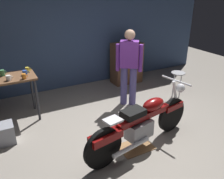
{
  "coord_description": "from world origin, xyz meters",
  "views": [
    {
      "loc": [
        -1.9,
        -2.9,
        2.44
      ],
      "look_at": [
        0.01,
        0.7,
        0.65
      ],
      "focal_mm": 37.32,
      "sensor_mm": 36.0,
      "label": 1
    }
  ],
  "objects": [
    {
      "name": "ground_plane",
      "position": [
        0.0,
        0.0,
        0.0
      ],
      "size": [
        12.0,
        12.0,
        0.0
      ],
      "primitive_type": "plane",
      "color": "gray"
    },
    {
      "name": "mug_white_ceramic",
      "position": [
        -1.72,
        1.43,
        0.95
      ],
      "size": [
        0.12,
        0.08,
        0.09
      ],
      "color": "white",
      "rests_on": "workbench"
    },
    {
      "name": "drip_tray",
      "position": [
        -0.07,
        -0.29,
        0.01
      ],
      "size": [
        0.56,
        0.4,
        0.01
      ],
      "primitive_type": "cube",
      "color": "olive",
      "rests_on": "ground_plane"
    },
    {
      "name": "workbench",
      "position": [
        -1.88,
        1.62,
        0.79
      ],
      "size": [
        1.3,
        0.64,
        0.9
      ],
      "color": "brown",
      "rests_on": "ground_plane"
    },
    {
      "name": "back_wall",
      "position": [
        0.0,
        2.8,
        1.55
      ],
      "size": [
        8.0,
        0.12,
        3.1
      ],
      "primitive_type": "cube",
      "color": "#384C70",
      "rests_on": "ground_plane"
    },
    {
      "name": "wooden_dresser",
      "position": [
        1.31,
        2.3,
        0.55
      ],
      "size": [
        0.8,
        0.47,
        1.1
      ],
      "color": "brown",
      "rests_on": "ground_plane"
    },
    {
      "name": "mug_blue_enamel",
      "position": [
        -1.41,
        1.6,
        0.95
      ],
      "size": [
        0.12,
        0.08,
        0.09
      ],
      "color": "#2D51AD",
      "rests_on": "workbench"
    },
    {
      "name": "mug_orange_travel",
      "position": [
        -1.46,
        1.39,
        0.95
      ],
      "size": [
        0.11,
        0.07,
        0.1
      ],
      "color": "orange",
      "rests_on": "workbench"
    },
    {
      "name": "mug_green_speckled",
      "position": [
        -1.79,
        1.75,
        0.96
      ],
      "size": [
        0.12,
        0.09,
        0.11
      ],
      "color": "#3D7F4C",
      "rests_on": "workbench"
    },
    {
      "name": "shop_stool",
      "position": [
        1.83,
        0.87,
        0.5
      ],
      "size": [
        0.32,
        0.32,
        0.64
      ],
      "color": "#B2B2B7",
      "rests_on": "ground_plane"
    },
    {
      "name": "motorcycle",
      "position": [
        0.04,
        -0.29,
        0.45
      ],
      "size": [
        2.16,
        0.75,
        1.0
      ],
      "rotation": [
        0.0,
        0.0,
        0.19
      ],
      "color": "black",
      "rests_on": "ground_plane"
    },
    {
      "name": "person_standing",
      "position": [
        0.64,
        1.13,
        0.93
      ],
      "size": [
        0.49,
        0.4,
        1.67
      ],
      "rotation": [
        0.0,
        0.0,
        2.54
      ],
      "color": "#554F8F",
      "rests_on": "ground_plane"
    },
    {
      "name": "storage_bin",
      "position": [
        -2.03,
        0.87,
        0.17
      ],
      "size": [
        0.44,
        0.32,
        0.34
      ],
      "primitive_type": "cube",
      "color": "gray",
      "rests_on": "ground_plane"
    },
    {
      "name": "mug_yellow_tall",
      "position": [
        -1.34,
        1.72,
        0.95
      ],
      "size": [
        0.11,
        0.07,
        0.11
      ],
      "color": "yellow",
      "rests_on": "workbench"
    }
  ]
}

